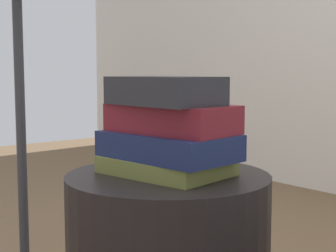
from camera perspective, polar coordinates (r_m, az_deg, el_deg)
name	(u,v)px	position (r m, az deg, el deg)	size (l,w,h in m)	color
book_olive	(165,166)	(1.14, -0.33, -4.52)	(0.27, 0.19, 0.04)	olive
book_navy	(170,145)	(1.13, 0.20, -2.20)	(0.30, 0.18, 0.06)	#19234C
book_maroon	(171,119)	(1.12, 0.38, 0.85)	(0.28, 0.16, 0.06)	maroon
book_charcoal	(163,91)	(1.11, -0.54, 4.00)	(0.25, 0.15, 0.06)	#28282D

